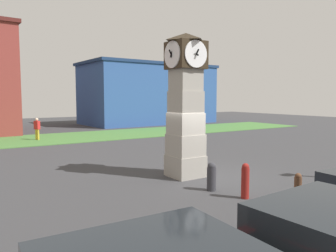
{
  "coord_description": "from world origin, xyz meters",
  "views": [
    {
      "loc": [
        -7.9,
        -9.71,
        3.08
      ],
      "look_at": [
        -0.21,
        2.18,
        1.82
      ],
      "focal_mm": 35.0,
      "sensor_mm": 36.0,
      "label": 1
    }
  ],
  "objects_px": {
    "pedestrian_by_cars": "(37,128)",
    "clock_tower": "(186,105)",
    "bollard_end_row": "(211,176)",
    "bollard_far_row": "(245,181)",
    "bollard_mid_row": "(298,190)"
  },
  "relations": [
    {
      "from": "clock_tower",
      "to": "bollard_end_row",
      "type": "relative_size",
      "value": 5.8
    },
    {
      "from": "clock_tower",
      "to": "bollard_mid_row",
      "type": "xyz_separation_m",
      "value": [
        0.56,
        -4.59,
        -2.29
      ]
    },
    {
      "from": "clock_tower",
      "to": "bollard_mid_row",
      "type": "distance_m",
      "value": 5.16
    },
    {
      "from": "bollard_end_row",
      "to": "clock_tower",
      "type": "bearing_deg",
      "value": 78.36
    },
    {
      "from": "bollard_far_row",
      "to": "pedestrian_by_cars",
      "type": "xyz_separation_m",
      "value": [
        -2.51,
        17.58,
        0.36
      ]
    },
    {
      "from": "bollard_far_row",
      "to": "pedestrian_by_cars",
      "type": "relative_size",
      "value": 0.68
    },
    {
      "from": "clock_tower",
      "to": "bollard_far_row",
      "type": "xyz_separation_m",
      "value": [
        -0.11,
        -3.25,
        -2.22
      ]
    },
    {
      "from": "pedestrian_by_cars",
      "to": "clock_tower",
      "type": "bearing_deg",
      "value": -79.61
    },
    {
      "from": "clock_tower",
      "to": "bollard_far_row",
      "type": "relative_size",
      "value": 5.05
    },
    {
      "from": "clock_tower",
      "to": "bollard_far_row",
      "type": "bearing_deg",
      "value": -91.99
    },
    {
      "from": "clock_tower",
      "to": "pedestrian_by_cars",
      "type": "xyz_separation_m",
      "value": [
        -2.63,
        14.33,
        -1.86
      ]
    },
    {
      "from": "bollard_mid_row",
      "to": "pedestrian_by_cars",
      "type": "distance_m",
      "value": 19.2
    },
    {
      "from": "bollard_end_row",
      "to": "pedestrian_by_cars",
      "type": "xyz_separation_m",
      "value": [
        -2.2,
        16.38,
        0.43
      ]
    },
    {
      "from": "bollard_mid_row",
      "to": "bollard_end_row",
      "type": "xyz_separation_m",
      "value": [
        -0.99,
        2.54,
        -0.01
      ]
    },
    {
      "from": "bollard_end_row",
      "to": "bollard_mid_row",
      "type": "bearing_deg",
      "value": -68.76
    }
  ]
}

